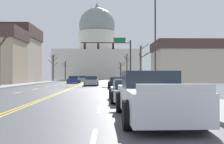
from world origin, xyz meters
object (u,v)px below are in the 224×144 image
object	(u,v)px
street_lamp_right	(152,32)
pedestrian_01	(164,80)
sedan_near_02	(125,86)
bicycle_parked	(150,85)
pedestrian_00	(148,78)
sedan_near_01	(117,83)
sedan_near_03	(129,91)
sedan_near_00	(91,81)
sedan_oncoming_00	(74,80)
sedan_oncoming_01	(82,79)
signal_gantry	(113,50)
pickup_truck_near_04	(152,97)

from	to	relation	value
street_lamp_right	pedestrian_01	distance (m)	4.41
sedan_near_02	bicycle_parked	size ratio (longest dim) A/B	2.58
street_lamp_right	pedestrian_00	bearing A→B (deg)	85.01
street_lamp_right	bicycle_parked	world-z (taller)	street_lamp_right
sedan_near_01	sedan_near_03	bearing A→B (deg)	-89.79
sedan_near_03	sedan_near_00	bearing A→B (deg)	98.86
sedan_oncoming_00	sedan_oncoming_01	size ratio (longest dim) A/B	1.02
sedan_near_01	pedestrian_00	bearing A→B (deg)	-7.83
sedan_near_00	pedestrian_00	size ratio (longest dim) A/B	2.72
sedan_oncoming_00	pedestrian_00	bearing A→B (deg)	-59.04
street_lamp_right	sedan_near_02	xyz separation A→B (m)	(-2.65, -1.87, -4.79)
sedan_near_00	sedan_near_03	distance (m)	21.55
signal_gantry	sedan_near_03	bearing A→B (deg)	-89.55
street_lamp_right	sedan_near_01	xyz separation A→B (m)	(-2.95, 5.57, -4.74)
sedan_near_00	sedan_near_03	world-z (taller)	sedan_near_00
sedan_oncoming_00	sedan_near_02	bearing A→B (deg)	-73.38
bicycle_parked	sedan_oncoming_01	bearing A→B (deg)	106.18
street_lamp_right	pickup_truck_near_04	xyz separation A→B (m)	(-2.63, -14.38, -4.60)
sedan_oncoming_01	pedestrian_01	distance (m)	37.34
sedan_oncoming_01	pedestrian_00	bearing A→B (deg)	-71.63
signal_gantry	pedestrian_01	xyz separation A→B (m)	(4.05, -17.51, -4.31)
sedan_near_00	sedan_near_03	bearing A→B (deg)	-81.14
street_lamp_right	pedestrian_01	world-z (taller)	street_lamp_right
sedan_near_03	pedestrian_01	xyz separation A→B (m)	(3.85, 8.41, 0.47)
sedan_oncoming_01	bicycle_parked	world-z (taller)	sedan_oncoming_01
sedan_near_01	sedan_near_03	size ratio (longest dim) A/B	1.01
pedestrian_01	sedan_near_01	bearing A→B (deg)	123.59
sedan_near_01	sedan_oncoming_01	world-z (taller)	sedan_oncoming_01
pedestrian_00	sedan_oncoming_00	bearing A→B (deg)	120.96
signal_gantry	sedan_near_00	world-z (taller)	signal_gantry
signal_gantry	sedan_oncoming_00	xyz separation A→B (m)	(-6.75, 5.06, -4.74)
sedan_oncoming_01	sedan_near_01	bearing A→B (deg)	-77.38
pedestrian_01	bicycle_parked	bearing A→B (deg)	111.11
sedan_oncoming_01	pedestrian_00	world-z (taller)	pedestrian_00
sedan_near_02	pedestrian_00	world-z (taller)	pedestrian_00
sedan_oncoming_01	bicycle_parked	bearing A→B (deg)	-73.82
sedan_near_03	sedan_oncoming_00	bearing A→B (deg)	102.65
signal_gantry	sedan_oncoming_01	xyz separation A→B (m)	(-6.55, 18.29, -4.75)
street_lamp_right	pickup_truck_near_04	distance (m)	15.33
sedan_near_02	sedan_near_03	world-z (taller)	sedan_near_03
sedan_near_02	pedestrian_00	xyz separation A→B (m)	(3.09, 6.97, 0.58)
sedan_near_01	bicycle_parked	xyz separation A→B (m)	(3.03, -3.62, -0.10)
street_lamp_right	sedan_near_01	bearing A→B (deg)	117.91
sedan_near_01	sedan_oncoming_00	size ratio (longest dim) A/B	1.02
signal_gantry	sedan_oncoming_01	world-z (taller)	signal_gantry
sedan_oncoming_01	bicycle_parked	distance (m)	34.93
signal_gantry	sedan_near_03	size ratio (longest dim) A/B	1.78
sedan_near_00	pickup_truck_near_04	bearing A→B (deg)	-82.42
sedan_near_00	street_lamp_right	bearing A→B (deg)	-63.69
sedan_oncoming_01	sedan_near_00	bearing A→B (deg)	-81.49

